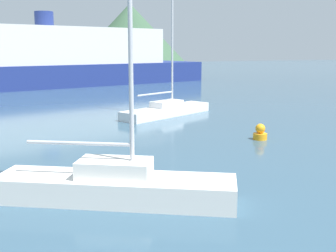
{
  "coord_description": "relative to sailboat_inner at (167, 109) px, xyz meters",
  "views": [
    {
      "loc": [
        -5.36,
        -0.36,
        4.08
      ],
      "look_at": [
        0.74,
        14.0,
        1.2
      ],
      "focal_mm": 45.0,
      "sensor_mm": 36.0,
      "label": 1
    }
  ],
  "objects": [
    {
      "name": "hill_central",
      "position": [
        19.77,
        67.98,
        6.5
      ],
      "size": [
        26.76,
        26.76,
        13.87
      ],
      "color": "#38563D",
      "rests_on": "ground_plane"
    },
    {
      "name": "ferry_distant",
      "position": [
        -4.1,
        24.07,
        2.36
      ],
      "size": [
        38.77,
        16.84,
        7.96
      ],
      "rotation": [
        0.0,
        0.0,
        0.24
      ],
      "color": "navy",
      "rests_on": "ground_plane"
    },
    {
      "name": "sailboat_inner",
      "position": [
        0.0,
        0.0,
        0.0
      ],
      "size": [
        6.77,
        4.37,
        9.82
      ],
      "rotation": [
        0.0,
        0.0,
        0.46
      ],
      "color": "white",
      "rests_on": "ground_plane"
    },
    {
      "name": "buoy_marker",
      "position": [
        1.2,
        -8.07,
        -0.13
      ],
      "size": [
        0.63,
        0.63,
        0.73
      ],
      "color": "orange",
      "rests_on": "ground_plane"
    },
    {
      "name": "sailboat_middle",
      "position": [
        -7.03,
        -13.1,
        0.05
      ],
      "size": [
        6.36,
        4.61,
        9.0
      ],
      "rotation": [
        0.0,
        0.0,
        -0.53
      ],
      "color": "white",
      "rests_on": "ground_plane"
    }
  ]
}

